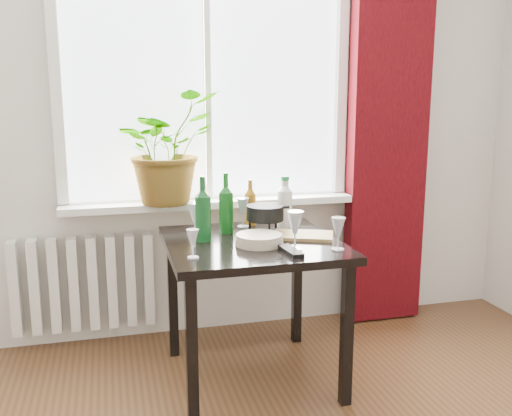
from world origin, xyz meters
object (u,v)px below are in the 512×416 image
object	(u,v)px
cleaning_bottle	(285,202)
tv_remote	(291,251)
radiator	(84,283)
wineglass_front_left	(193,244)
plate_stack	(259,240)
bottle_amber	(250,202)
fondue_pot	(265,220)
wineglass_back_center	(243,212)
wineglass_front_right	(295,230)
wine_bottle_left	(203,208)
table	(252,258)
cutting_board	(303,235)
wineglass_back_left	(195,218)
wineglass_far_right	(338,233)
wine_bottle_right	(226,203)
potted_plant	(166,147)

from	to	relation	value
cleaning_bottle	tv_remote	xyz separation A→B (m)	(-0.13, -0.50, -0.13)
radiator	wineglass_front_left	distance (m)	1.09
cleaning_bottle	plate_stack	xyz separation A→B (m)	(-0.23, -0.32, -0.12)
wineglass_front_left	plate_stack	size ratio (longest dim) A/B	0.57
bottle_amber	fondue_pot	bearing A→B (deg)	-83.89
wineglass_back_center	fondue_pot	world-z (taller)	wineglass_back_center
bottle_amber	tv_remote	bearing A→B (deg)	-86.41
bottle_amber	wineglass_front_right	xyz separation A→B (m)	(0.08, -0.56, -0.03)
plate_stack	wine_bottle_left	bearing A→B (deg)	149.91
wineglass_back_center	table	bearing A→B (deg)	-94.67
bottle_amber	wineglass_front_right	distance (m)	0.56
fondue_pot	cutting_board	world-z (taller)	fondue_pot
wineglass_back_center	tv_remote	xyz separation A→B (m)	(0.09, -0.56, -0.07)
wineglass_back_left	cleaning_bottle	bearing A→B (deg)	4.50
wine_bottle_left	wineglass_front_left	bearing A→B (deg)	-108.23
cleaning_bottle	table	bearing A→B (deg)	-136.03
radiator	wineglass_far_right	bearing A→B (deg)	-37.00
table	wine_bottle_left	distance (m)	0.35
cleaning_bottle	wineglass_front_left	size ratio (longest dim) A/B	2.13
wineglass_far_right	fondue_pot	distance (m)	0.46
bottle_amber	wineglass_back_center	xyz separation A→B (m)	(-0.05, -0.05, -0.05)
wineglass_back_center	wineglass_front_right	bearing A→B (deg)	-75.83
wineglass_front_right	radiator	bearing A→B (deg)	139.86
cutting_board	wineglass_back_left	bearing A→B (deg)	159.98
cleaning_bottle	wineglass_back_center	xyz separation A→B (m)	(-0.22, 0.06, -0.06)
wineglass_front_right	wineglass_far_right	xyz separation A→B (m)	(0.19, -0.06, -0.01)
wine_bottle_left	bottle_amber	world-z (taller)	wine_bottle_left
cutting_board	wineglass_back_center	bearing A→B (deg)	130.35
wineglass_back_left	cutting_board	size ratio (longest dim) A/B	0.56
tv_remote	fondue_pot	bearing A→B (deg)	87.41
wine_bottle_right	potted_plant	bearing A→B (deg)	126.11
fondue_pot	wine_bottle_right	bearing A→B (deg)	146.07
wineglass_far_right	cleaning_bottle	bearing A→B (deg)	101.35
potted_plant	tv_remote	distance (m)	1.04
bottle_amber	wineglass_far_right	world-z (taller)	bottle_amber
potted_plant	wineglass_far_right	bearing A→B (deg)	-49.66
radiator	table	size ratio (longest dim) A/B	0.94
bottle_amber	wineglass_front_right	bearing A→B (deg)	-82.29
radiator	wineglass_far_right	distance (m)	1.56
potted_plant	wineglass_back_left	bearing A→B (deg)	-74.63
potted_plant	cleaning_bottle	xyz separation A→B (m)	(0.60, -0.32, -0.28)
wineglass_back_center	cutting_board	size ratio (longest dim) A/B	0.55
wineglass_back_center	wineglass_back_left	size ratio (longest dim) A/B	0.97
radiator	tv_remote	size ratio (longest dim) A/B	4.21
wineglass_far_right	cutting_board	size ratio (longest dim) A/B	0.53
bottle_amber	tv_remote	xyz separation A→B (m)	(0.04, -0.61, -0.12)
wine_bottle_right	wineglass_front_right	bearing A→B (deg)	-59.12
radiator	wineglass_back_left	world-z (taller)	wineglass_back_left
table	wineglass_back_center	world-z (taller)	wineglass_back_center
wineglass_front_right	wineglass_back_left	distance (m)	0.58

